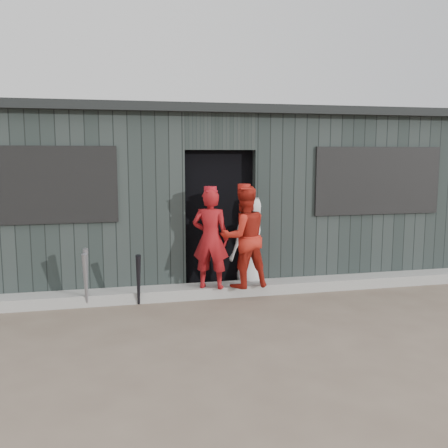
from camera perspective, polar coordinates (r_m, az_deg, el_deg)
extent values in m
plane|color=brown|center=(5.34, 4.45, -13.35)|extent=(80.00, 80.00, 0.00)
cube|color=gray|center=(6.99, -0.04, -7.51)|extent=(8.00, 0.36, 0.15)
cone|color=gray|center=(6.59, -15.49, -5.93)|extent=(0.09, 0.21, 0.78)
cone|color=gray|center=(6.54, -15.53, -6.28)|extent=(0.08, 0.22, 0.73)
cone|color=black|center=(6.52, -9.75, -6.33)|extent=(0.07, 0.22, 0.69)
imported|color=maroon|center=(6.66, -1.56, -1.69)|extent=(0.58, 0.49, 1.35)
imported|color=#A71F14|center=(6.72, 2.28, -1.48)|extent=(0.74, 0.62, 1.37)
imported|color=silver|center=(7.25, 3.13, -2.08)|extent=(0.78, 0.68, 1.35)
cube|color=black|center=(8.41, -2.60, 2.92)|extent=(7.60, 2.70, 2.20)
cube|color=#29312F|center=(6.92, -19.07, 1.81)|extent=(3.50, 0.20, 2.50)
cube|color=#28302E|center=(7.84, 15.76, 2.62)|extent=(3.50, 0.20, 2.50)
cube|color=#28302E|center=(7.01, -0.56, 10.50)|extent=(1.00, 0.20, 0.50)
cube|color=#282F2D|center=(9.88, 20.29, 3.47)|extent=(0.20, 3.00, 2.50)
cube|color=#2B3331|center=(9.78, -4.08, 3.91)|extent=(8.00, 0.20, 2.50)
cube|color=black|center=(8.40, -2.66, 12.19)|extent=(8.30, 3.30, 0.12)
cube|color=black|center=(6.79, -20.56, 4.17)|extent=(2.00, 0.04, 1.00)
cube|color=black|center=(7.78, 17.24, 4.74)|extent=(2.00, 0.04, 1.00)
cube|color=black|center=(7.49, -2.45, 3.44)|extent=(0.19, 0.19, 0.82)
cube|color=black|center=(7.44, 0.37, 3.04)|extent=(0.24, 0.21, 0.88)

